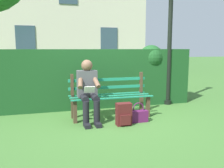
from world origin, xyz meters
TOP-DOWN VIEW (x-y plane):
  - ground at (0.00, 0.00)m, footprint 60.00×60.00m
  - park_bench at (0.00, -0.07)m, footprint 1.65×0.50m
  - person_seated at (0.48, 0.10)m, footprint 0.44×0.73m
  - hedge_backdrop at (0.04, -1.09)m, footprint 4.70×0.76m
  - building_facade at (-0.01, -9.27)m, footprint 8.24×3.20m
  - backpack at (-0.10, 0.54)m, footprint 0.28×0.24m
  - handbag at (-0.43, 0.44)m, footprint 0.36×0.14m
  - lamp_post at (-1.72, -0.76)m, footprint 0.24×0.24m

SIDE VIEW (x-z plane):
  - ground at x=0.00m, z-range 0.00..0.00m
  - handbag at x=-0.43m, z-range -0.07..0.31m
  - backpack at x=-0.10m, z-range 0.00..0.41m
  - park_bench at x=0.00m, z-range -0.01..0.88m
  - person_seated at x=0.48m, z-range 0.04..1.23m
  - hedge_backdrop at x=0.04m, z-range -0.01..1.47m
  - lamp_post at x=-1.72m, z-range 0.23..3.96m
  - building_facade at x=-0.01m, z-range 0.00..6.69m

